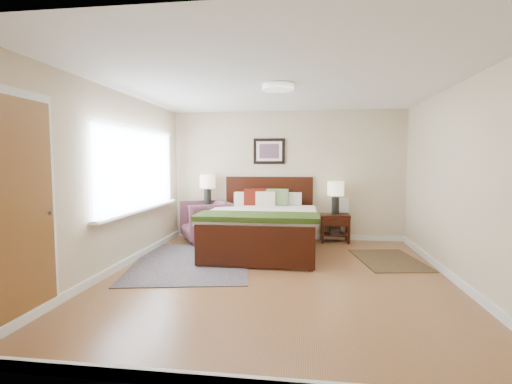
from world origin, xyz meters
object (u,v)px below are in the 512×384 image
at_px(bed, 263,219).
at_px(armchair, 206,221).
at_px(lamp_right, 336,192).
at_px(nightstand_left, 208,212).
at_px(lamp_left, 208,185).
at_px(rug_persian, 191,261).
at_px(nightstand_right, 335,225).

bearing_deg(bed, armchair, 152.82).
distance_m(bed, armchair, 1.32).
bearing_deg(lamp_right, armchair, -173.68).
relative_size(nightstand_left, lamp_right, 1.06).
distance_m(lamp_right, armchair, 2.52).
bearing_deg(bed, lamp_right, 34.23).
bearing_deg(lamp_left, lamp_right, 0.00).
distance_m(armchair, rug_persian, 1.50).
bearing_deg(nightstand_right, bed, -146.16).
height_order(bed, nightstand_right, bed).
height_order(lamp_right, rug_persian, lamp_right).
bearing_deg(nightstand_left, rug_persian, -83.48).
height_order(armchair, rug_persian, armchair).
xyz_separation_m(bed, nightstand_left, (-1.19, 0.85, -0.03)).
bearing_deg(armchair, lamp_left, 155.54).
xyz_separation_m(nightstand_left, nightstand_right, (2.47, 0.01, -0.19)).
distance_m(bed, nightstand_right, 1.55).
height_order(nightstand_left, nightstand_right, nightstand_left).
relative_size(lamp_left, lamp_right, 1.00).
distance_m(nightstand_right, armchair, 2.45).
bearing_deg(nightstand_left, lamp_right, 0.51).
bearing_deg(nightstand_right, armchair, -173.97).
relative_size(lamp_left, rug_persian, 0.26).
relative_size(lamp_left, armchair, 0.72).
relative_size(bed, rug_persian, 0.94).
distance_m(bed, nightstand_left, 1.46).
distance_m(nightstand_right, rug_persian, 2.86).
bearing_deg(lamp_right, nightstand_right, -90.00).
relative_size(nightstand_right, armchair, 0.63).
height_order(nightstand_left, rug_persian, nightstand_left).
height_order(lamp_left, armchair, lamp_left).
xyz_separation_m(lamp_left, lamp_right, (2.47, 0.00, -0.12)).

